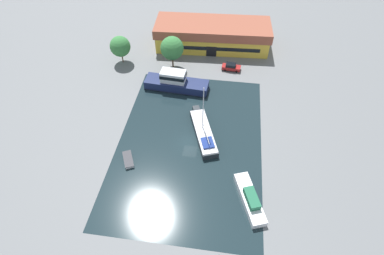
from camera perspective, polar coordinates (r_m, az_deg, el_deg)
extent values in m
plane|color=slate|center=(53.32, -0.41, -2.89)|extent=(440.00, 440.00, 0.00)
cube|color=#19282D|center=(53.32, -0.41, -2.89)|extent=(25.16, 36.96, 0.01)
cube|color=gold|center=(76.87, 3.87, 16.52)|extent=(27.11, 11.01, 3.72)
cube|color=brown|center=(75.42, 3.99, 18.45)|extent=(27.92, 11.34, 2.16)
cube|color=black|center=(73.05, 3.70, 14.23)|extent=(2.40, 0.19, 2.61)
cube|color=black|center=(72.65, 3.73, 14.72)|extent=(22.62, 1.23, 0.93)
cylinder|color=brown|center=(69.40, -3.68, 12.46)|extent=(0.33, 0.33, 2.99)
sphere|color=#387A3D|center=(67.52, -3.82, 14.84)|extent=(5.10, 5.10, 5.10)
cylinder|color=brown|center=(72.94, -13.12, 12.87)|extent=(0.28, 0.28, 2.35)
sphere|color=#387A3D|center=(71.40, -13.53, 14.78)|extent=(4.60, 4.60, 4.60)
cube|color=maroon|center=(69.41, 7.49, 11.27)|extent=(4.29, 2.11, 0.72)
cube|color=black|center=(69.04, 7.40, 11.73)|extent=(2.29, 1.72, 0.59)
cube|color=black|center=(69.00, 8.31, 11.57)|extent=(0.17, 1.38, 0.48)
cylinder|color=black|center=(70.16, 8.61, 11.23)|extent=(0.62, 0.26, 0.60)
cylinder|color=black|center=(68.92, 8.44, 10.51)|extent=(0.62, 0.26, 0.60)
cylinder|color=black|center=(70.31, 6.50, 11.56)|extent=(0.62, 0.26, 0.60)
cylinder|color=black|center=(69.07, 6.30, 10.85)|extent=(0.62, 0.26, 0.60)
cube|color=#23282D|center=(54.10, 2.18, -1.02)|extent=(6.39, 11.47, 1.17)
cube|color=#23282D|center=(58.29, 0.80, 3.42)|extent=(1.59, 1.55, 1.17)
cube|color=silver|center=(53.64, 2.20, -0.58)|extent=(6.13, 11.01, 0.08)
cylinder|color=silver|center=(50.92, 2.14, 3.59)|extent=(0.16, 0.16, 9.12)
cylinder|color=silver|center=(51.71, 2.66, -1.07)|extent=(1.79, 4.78, 0.12)
cube|color=navy|center=(51.55, 2.99, -2.91)|extent=(2.68, 2.98, 0.30)
cube|color=#19234C|center=(63.58, -2.94, 8.16)|extent=(13.47, 4.65, 1.87)
cube|color=black|center=(64.08, -2.91, 7.60)|extent=(13.60, 4.73, 0.18)
cube|color=silver|center=(62.44, -3.61, 9.71)|extent=(5.21, 3.03, 2.29)
cube|color=black|center=(62.30, -3.62, 9.88)|extent=(5.31, 3.12, 0.73)
cube|color=silver|center=(51.79, -12.05, -6.03)|extent=(2.70, 3.67, 0.48)
cube|color=#333338|center=(51.57, -12.10, -5.84)|extent=(2.84, 3.82, 0.08)
cube|color=white|center=(47.08, 10.92, -13.20)|extent=(5.12, 9.06, 1.11)
cube|color=#236647|center=(45.95, 11.33, -13.09)|extent=(2.68, 3.85, 1.00)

